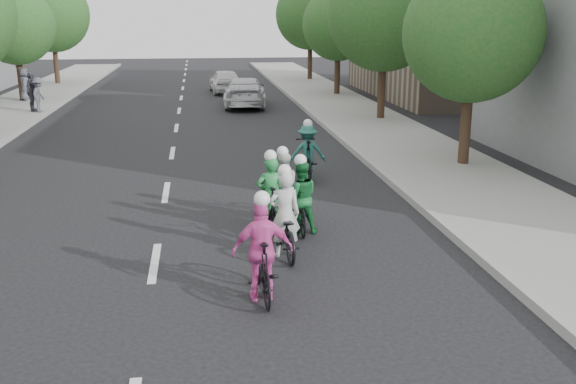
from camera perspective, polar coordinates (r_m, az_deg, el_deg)
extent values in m
plane|color=black|center=(12.30, -11.76, -6.17)|extent=(120.00, 120.00, 0.00)
cube|color=gray|center=(22.99, 10.13, 4.19)|extent=(4.00, 80.00, 0.15)
cube|color=#999993|center=(22.46, 5.39, 4.14)|extent=(0.18, 80.00, 0.18)
cube|color=gray|center=(38.51, 15.54, 14.20)|extent=(10.00, 14.00, 8.00)
cylinder|color=black|center=(36.73, -22.64, 9.07)|extent=(0.32, 0.32, 2.27)
sphere|color=#1C5522|center=(36.58, -23.11, 13.48)|extent=(4.00, 4.00, 4.00)
cylinder|color=black|center=(45.46, -19.90, 10.47)|extent=(0.32, 0.32, 2.48)
sphere|color=#1C5522|center=(45.35, -20.29, 14.59)|extent=(4.80, 4.80, 4.80)
cylinder|color=black|center=(19.96, 15.47, 5.29)|extent=(0.32, 0.32, 2.27)
sphere|color=#1C5522|center=(19.68, 16.07, 13.44)|extent=(4.00, 4.00, 4.00)
cylinder|color=black|center=(28.34, 8.30, 8.75)|extent=(0.32, 0.32, 2.48)
sphere|color=#1C5522|center=(28.15, 8.57, 15.40)|extent=(4.80, 4.80, 4.80)
cylinder|color=black|center=(37.03, 4.39, 10.24)|extent=(0.32, 0.32, 2.27)
sphere|color=#1C5522|center=(36.88, 4.48, 14.63)|extent=(4.00, 4.00, 4.00)
cylinder|color=black|center=(45.83, 1.96, 11.39)|extent=(0.32, 0.32, 2.48)
sphere|color=#1C5522|center=(45.71, 2.00, 15.50)|extent=(4.80, 4.80, 4.80)
imported|color=black|center=(12.32, -0.36, -3.28)|extent=(0.76, 1.96, 1.01)
imported|color=beige|center=(12.13, -0.30, -2.01)|extent=(0.62, 0.42, 1.65)
sphere|color=white|center=(11.91, -0.31, 1.87)|extent=(0.26, 0.26, 0.26)
imported|color=black|center=(14.46, -0.53, -0.77)|extent=(0.65, 1.65, 0.85)
imported|color=silver|center=(14.27, -0.48, 0.46)|extent=(0.78, 0.63, 1.55)
sphere|color=white|center=(14.09, -0.49, 3.58)|extent=(0.26, 0.26, 0.26)
imported|color=black|center=(13.57, -1.58, -1.42)|extent=(0.60, 1.78, 1.05)
imported|color=#24843E|center=(13.39, -1.54, -0.32)|extent=(0.63, 0.43, 1.65)
sphere|color=white|center=(13.19, -1.57, 3.22)|extent=(0.26, 0.26, 0.26)
imported|color=black|center=(10.48, -2.31, -6.66)|extent=(0.55, 1.75, 1.04)
imported|color=#E952B0|center=(10.27, -2.28, -5.23)|extent=(1.00, 0.44, 1.68)
sphere|color=white|center=(10.00, -2.33, -0.61)|extent=(0.26, 0.26, 0.26)
imported|color=black|center=(18.05, 1.69, 2.98)|extent=(0.62, 1.92, 1.14)
imported|color=#206256|center=(17.91, 1.75, 3.56)|extent=(1.03, 0.62, 1.56)
sphere|color=white|center=(17.76, 1.77, 6.09)|extent=(0.26, 0.26, 0.26)
imported|color=black|center=(13.63, 1.02, -1.54)|extent=(0.46, 1.61, 0.97)
imported|color=#16672F|center=(13.45, 1.10, -0.47)|extent=(0.76, 0.59, 1.55)
sphere|color=white|center=(13.26, 1.11, 2.84)|extent=(0.26, 0.26, 0.26)
imported|color=silver|center=(32.76, -3.88, 8.86)|extent=(2.43, 5.19, 1.46)
imported|color=silver|center=(38.82, -5.61, 9.80)|extent=(1.94, 4.24, 1.41)
imported|color=#4F505C|center=(31.83, -21.27, 8.05)|extent=(0.68, 1.07, 1.58)
imported|color=#494955|center=(32.22, -21.82, 8.27)|extent=(0.56, 1.10, 1.80)
imported|color=#545663|center=(36.61, -22.36, 8.85)|extent=(0.63, 0.88, 1.69)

